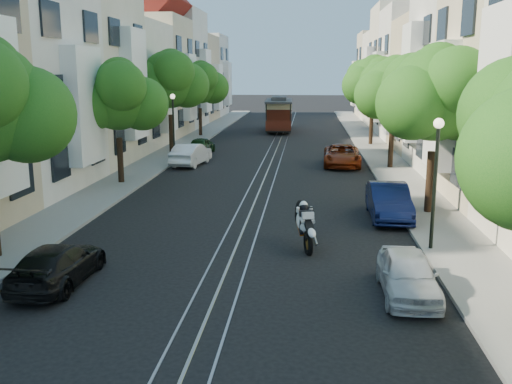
% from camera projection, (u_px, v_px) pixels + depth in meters
% --- Properties ---
extents(ground, '(200.00, 200.00, 0.00)m').
position_uv_depth(ground, '(276.00, 149.00, 42.28)').
color(ground, black).
rests_on(ground, ground).
extents(sidewalk_east, '(2.50, 80.00, 0.12)m').
position_uv_depth(sidewalk_east, '(375.00, 150.00, 41.63)').
color(sidewalk_east, gray).
rests_on(sidewalk_east, ground).
extents(sidewalk_west, '(2.50, 80.00, 0.12)m').
position_uv_depth(sidewalk_west, '(180.00, 148.00, 42.91)').
color(sidewalk_west, gray).
rests_on(sidewalk_west, ground).
extents(rail_left, '(0.06, 80.00, 0.02)m').
position_uv_depth(rail_left, '(269.00, 149.00, 42.33)').
color(rail_left, gray).
rests_on(rail_left, ground).
extents(rail_slot, '(0.06, 80.00, 0.02)m').
position_uv_depth(rail_slot, '(276.00, 149.00, 42.28)').
color(rail_slot, gray).
rests_on(rail_slot, ground).
extents(rail_right, '(0.06, 80.00, 0.02)m').
position_uv_depth(rail_right, '(284.00, 149.00, 42.23)').
color(rail_right, gray).
rests_on(rail_right, ground).
extents(lane_line, '(0.08, 80.00, 0.01)m').
position_uv_depth(lane_line, '(276.00, 149.00, 42.28)').
color(lane_line, tan).
rests_on(lane_line, ground).
extents(townhouses_east, '(7.75, 72.00, 12.00)m').
position_uv_depth(townhouses_east, '(445.00, 79.00, 40.07)').
color(townhouses_east, beige).
rests_on(townhouses_east, ground).
extents(townhouses_west, '(7.75, 72.00, 11.76)m').
position_uv_depth(townhouses_west, '(117.00, 80.00, 42.20)').
color(townhouses_west, silver).
rests_on(townhouses_west, ground).
extents(tree_e_b, '(4.93, 4.08, 6.68)m').
position_uv_depth(tree_e_b, '(437.00, 96.00, 22.13)').
color(tree_e_b, black).
rests_on(tree_e_b, ground).
extents(tree_e_c, '(4.84, 3.99, 6.52)m').
position_uv_depth(tree_e_c, '(395.00, 90.00, 32.87)').
color(tree_e_c, black).
rests_on(tree_e_c, ground).
extents(tree_e_d, '(5.01, 4.16, 6.85)m').
position_uv_depth(tree_e_d, '(374.00, 82.00, 43.53)').
color(tree_e_d, black).
rests_on(tree_e_d, ground).
extents(tree_w_b, '(4.72, 3.87, 6.27)m').
position_uv_depth(tree_w_b, '(118.00, 98.00, 28.34)').
color(tree_w_b, black).
rests_on(tree_w_b, ground).
extents(tree_w_c, '(5.13, 4.28, 7.09)m').
position_uv_depth(tree_w_c, '(170.00, 80.00, 38.92)').
color(tree_w_c, black).
rests_on(tree_w_c, ground).
extents(tree_w_d, '(4.84, 3.99, 6.52)m').
position_uv_depth(tree_w_d, '(200.00, 84.00, 49.73)').
color(tree_w_d, black).
rests_on(tree_w_d, ground).
extents(lamp_east, '(0.32, 0.32, 4.16)m').
position_uv_depth(lamp_east, '(436.00, 164.00, 17.76)').
color(lamp_east, black).
rests_on(lamp_east, ground).
extents(lamp_west, '(0.32, 0.32, 4.16)m').
position_uv_depth(lamp_west, '(173.00, 117.00, 36.41)').
color(lamp_west, black).
rests_on(lamp_west, ground).
extents(sportbike_rider, '(0.74, 2.24, 1.55)m').
position_uv_depth(sportbike_rider, '(305.00, 222.00, 18.52)').
color(sportbike_rider, black).
rests_on(sportbike_rider, ground).
extents(cable_car, '(2.75, 7.99, 3.04)m').
position_uv_depth(cable_car, '(279.00, 112.00, 54.80)').
color(cable_car, black).
rests_on(cable_car, ground).
extents(parked_car_e_near, '(1.41, 3.44, 1.17)m').
position_uv_depth(parked_car_e_near, '(408.00, 274.00, 14.62)').
color(parked_car_e_near, '#B7BDC4').
rests_on(parked_car_e_near, ground).
extents(parked_car_e_mid, '(1.47, 4.17, 1.37)m').
position_uv_depth(parked_car_e_mid, '(389.00, 201.00, 22.34)').
color(parked_car_e_mid, '#0C143C').
rests_on(parked_car_e_mid, ground).
extents(parked_car_e_far, '(2.32, 4.79, 1.31)m').
position_uv_depth(parked_car_e_far, '(342.00, 155.00, 34.79)').
color(parked_car_e_far, maroon).
rests_on(parked_car_e_far, ground).
extents(parked_car_w_near, '(1.62, 3.88, 1.12)m').
position_uv_depth(parked_car_w_near, '(58.00, 264.00, 15.44)').
color(parked_car_w_near, black).
rests_on(parked_car_w_near, ground).
extents(parked_car_w_mid, '(1.98, 4.27, 1.36)m').
position_uv_depth(parked_car_w_mid, '(191.00, 154.00, 35.07)').
color(parked_car_w_mid, white).
rests_on(parked_car_w_mid, ground).
extents(parked_car_w_far, '(1.63, 3.54, 1.17)m').
position_uv_depth(parked_car_w_far, '(201.00, 145.00, 39.99)').
color(parked_car_w_far, '#163817').
rests_on(parked_car_w_far, ground).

